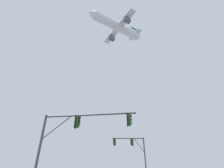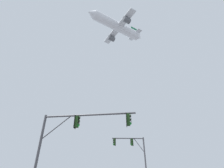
% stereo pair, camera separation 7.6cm
% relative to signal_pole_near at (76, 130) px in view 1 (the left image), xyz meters
% --- Properties ---
extents(signal_pole_near, '(7.52, 1.37, 5.61)m').
position_rel_signal_pole_near_xyz_m(signal_pole_near, '(0.00, 0.00, 0.00)').
color(signal_pole_near, '#4C4C51').
rests_on(signal_pole_near, ground).
extents(signal_pole_far, '(4.63, 0.54, 5.82)m').
position_rel_signal_pole_near_xyz_m(signal_pole_far, '(5.93, 11.17, 0.01)').
color(signal_pole_far, '#4C4C51').
rests_on(signal_pole_far, ground).
extents(airplane, '(22.79, 17.60, 6.77)m').
position_rel_signal_pole_near_xyz_m(airplane, '(5.25, 30.78, 47.04)').
color(airplane, white).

